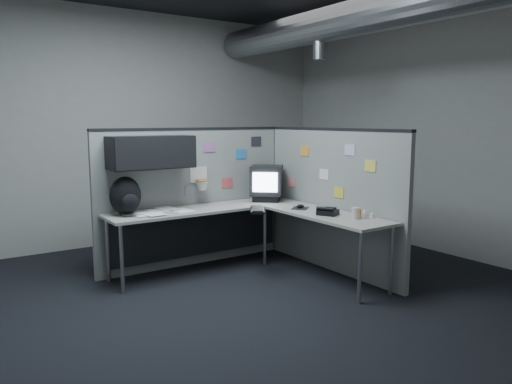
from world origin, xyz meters
TOP-DOWN VIEW (x-y plane):
  - room at (0.56, 0.00)m, footprint 5.62×5.62m
  - partition_back at (-0.25, 1.23)m, footprint 2.44×0.42m
  - partition_right at (1.10, 0.22)m, footprint 0.07×2.23m
  - desk at (0.15, 0.70)m, footprint 2.31×2.11m
  - monitor at (0.76, 1.00)m, footprint 0.53×0.53m
  - keyboard at (0.25, 0.47)m, footprint 0.34×0.42m
  - mouse at (0.75, 0.33)m, footprint 0.27×0.27m
  - phone at (0.74, -0.13)m, footprint 0.25×0.26m
  - bottles at (0.94, -0.45)m, footprint 0.13×0.16m
  - cup at (0.83, -0.44)m, footprint 0.09×0.09m
  - papers at (-0.70, 1.02)m, footprint 0.78×0.53m
  - backpack at (-1.01, 1.05)m, footprint 0.39×0.39m

SIDE VIEW (x-z plane):
  - desk at x=0.15m, z-range 0.25..0.98m
  - papers at x=-0.70m, z-range 0.73..0.75m
  - mouse at x=0.75m, z-range 0.72..0.77m
  - keyboard at x=0.25m, z-range 0.73..0.76m
  - bottles at x=0.94m, z-range 0.72..0.80m
  - phone at x=0.74m, z-range 0.72..0.81m
  - cup at x=0.83m, z-range 0.73..0.84m
  - partition_right at x=1.10m, z-range 0.00..1.63m
  - backpack at x=-1.01m, z-range 0.72..1.13m
  - monitor at x=0.76m, z-range 0.74..1.17m
  - partition_back at x=-0.25m, z-range 0.18..1.81m
  - room at x=0.56m, z-range 0.49..3.71m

